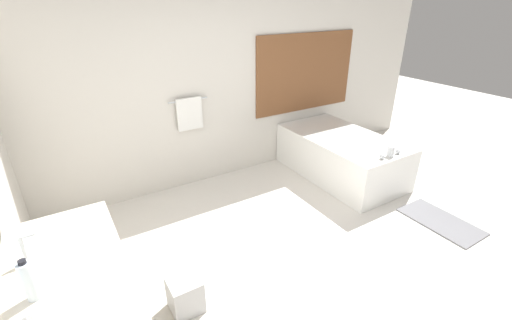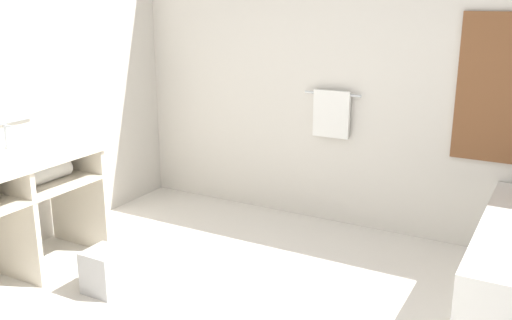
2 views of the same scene
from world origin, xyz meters
name	(u,v)px [view 2 (image 2 of 2)]	position (x,y,z in m)	size (l,w,h in m)	color
wall_back_with_blinds	(378,72)	(0.05, 2.23, 1.35)	(7.40, 0.13, 2.70)	silver
vanity_counter	(8,193)	(-1.86, 0.12, 0.63)	(0.65, 1.34, 0.88)	beige
sink_faucet	(7,137)	(-2.04, 0.30, 0.97)	(0.09, 0.04, 0.18)	silver
waste_bin	(105,271)	(-1.16, 0.27, 0.15)	(0.25, 0.25, 0.30)	#B2B2B2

